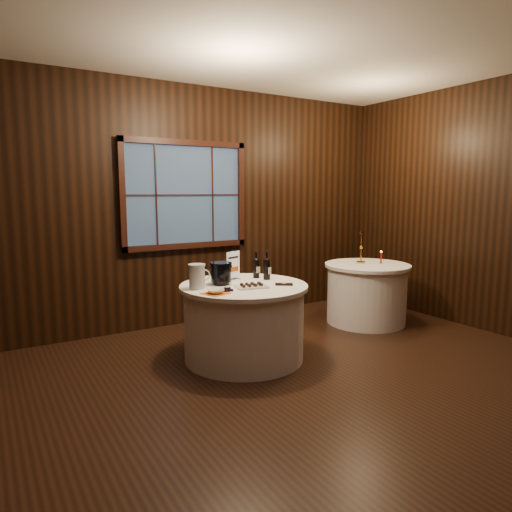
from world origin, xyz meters
TOP-DOWN VIEW (x-y plane):
  - ground at (0.00, 0.00)m, footprint 6.00×6.00m
  - back_wall at (0.00, 2.48)m, footprint 6.00×0.10m
  - main_table at (0.00, 1.00)m, footprint 1.28×1.28m
  - side_table at (2.00, 1.30)m, footprint 1.08×1.08m
  - sign_stand at (0.00, 1.24)m, footprint 0.19×0.14m
  - port_bottle_left at (0.29, 1.24)m, footprint 0.07×0.07m
  - port_bottle_right at (0.34, 1.10)m, footprint 0.07×0.09m
  - ice_bucket at (-0.19, 1.13)m, footprint 0.22×0.22m
  - chocolate_plate at (-0.01, 0.83)m, footprint 0.33×0.25m
  - chocolate_box at (0.33, 0.77)m, footprint 0.19×0.17m
  - grape_bunch at (-0.29, 0.81)m, footprint 0.17×0.11m
  - glass_pitcher at (-0.47, 1.07)m, footprint 0.22×0.17m
  - orange_napkin at (-0.42, 0.78)m, footprint 0.27×0.27m
  - cracker_bowl at (-0.42, 0.78)m, footprint 0.17×0.17m
  - brass_candlestick at (1.98, 1.40)m, footprint 0.12×0.12m
  - red_candle at (2.17, 1.23)m, footprint 0.04×0.04m

SIDE VIEW (x-z plane):
  - ground at x=0.00m, z-range 0.00..0.00m
  - main_table at x=0.00m, z-range 0.00..0.77m
  - side_table at x=2.00m, z-range 0.00..0.77m
  - orange_napkin at x=-0.42m, z-range 0.77..0.77m
  - chocolate_box at x=0.33m, z-range 0.77..0.78m
  - chocolate_plate at x=-0.01m, z-range 0.77..0.81m
  - grape_bunch at x=-0.29m, z-range 0.77..0.81m
  - cracker_bowl at x=-0.42m, z-range 0.77..0.81m
  - red_candle at x=2.17m, z-range 0.75..0.92m
  - sign_stand at x=0.00m, z-range 0.72..1.04m
  - ice_bucket at x=-0.19m, z-range 0.78..1.00m
  - glass_pitcher at x=-0.47m, z-range 0.77..1.01m
  - port_bottle_left at x=0.29m, z-range 0.75..1.04m
  - port_bottle_right at x=0.34m, z-range 0.75..1.06m
  - brass_candlestick at x=1.98m, z-range 0.71..1.12m
  - back_wall at x=0.00m, z-range 0.04..3.04m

